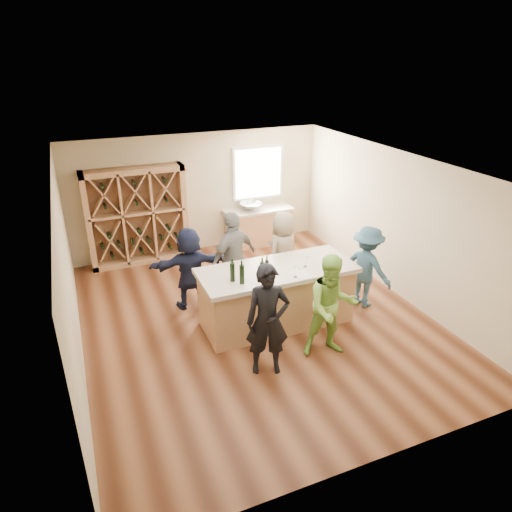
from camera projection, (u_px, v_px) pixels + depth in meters
name	position (u px, v px, depth m)	size (l,w,h in m)	color
floor	(255.00, 320.00, 8.41)	(6.00, 7.00, 0.10)	brown
ceiling	(255.00, 164.00, 7.20)	(6.00, 7.00, 0.10)	white
wall_back	(198.00, 193.00, 10.79)	(6.00, 0.10, 2.80)	#C9B792
wall_front	(382.00, 372.00, 4.82)	(6.00, 0.10, 2.80)	#C9B792
wall_left	(65.00, 280.00, 6.75)	(0.10, 7.00, 2.80)	#C9B792
wall_right	(400.00, 224.00, 8.86)	(0.10, 7.00, 2.80)	#C9B792
window_frame	(258.00, 173.00, 11.10)	(1.30, 0.06, 1.30)	white
window_pane	(258.00, 173.00, 11.07)	(1.18, 0.01, 1.18)	white
wine_rack	(137.00, 216.00, 10.16)	(2.20, 0.45, 2.20)	tan
back_counter_base	(258.00, 228.00, 11.38)	(1.60, 0.58, 0.86)	tan
back_counter_top	(258.00, 210.00, 11.19)	(1.70, 0.62, 0.06)	#C2B39F
sink	(251.00, 206.00, 11.07)	(0.54, 0.54, 0.19)	silver
faucet	(248.00, 202.00, 11.20)	(0.02, 0.02, 0.30)	silver
tasting_counter_base	(277.00, 298.00, 8.06)	(2.60, 1.00, 1.00)	tan
tasting_counter_top	(277.00, 270.00, 7.84)	(2.72, 1.12, 0.08)	#C2B39F
wine_bottle_a	(232.00, 272.00, 7.33)	(0.08, 0.08, 0.32)	black
wine_bottle_b	(242.00, 274.00, 7.25)	(0.08, 0.08, 0.32)	black
wine_bottle_d	(262.00, 270.00, 7.42)	(0.07, 0.07, 0.29)	black
wine_bottle_e	(267.00, 268.00, 7.53)	(0.07, 0.07, 0.27)	black
wine_glass_a	(268.00, 278.00, 7.31)	(0.07, 0.07, 0.17)	white
wine_glass_b	(296.00, 272.00, 7.49)	(0.06, 0.06, 0.17)	white
wine_glass_c	(329.00, 267.00, 7.66)	(0.07, 0.07, 0.18)	white
wine_glass_d	(305.00, 261.00, 7.84)	(0.07, 0.07, 0.20)	white
wine_glass_e	(334.00, 260.00, 7.90)	(0.07, 0.07, 0.19)	white
tasting_menu_a	(265.00, 281.00, 7.39)	(0.24, 0.32, 0.00)	white
tasting_menu_b	(303.00, 274.00, 7.61)	(0.22, 0.30, 0.00)	white
tasting_menu_c	(329.00, 270.00, 7.77)	(0.21, 0.28, 0.00)	white
person_near_left	(268.00, 321.00, 6.68)	(0.65, 0.47, 1.78)	black
person_near_right	(332.00, 307.00, 7.09)	(0.83, 0.46, 1.72)	#8CC64C
person_server	(366.00, 267.00, 8.51)	(1.03, 0.48, 1.59)	#335972
person_far_mid	(234.00, 259.00, 8.55)	(1.09, 0.56, 1.85)	slate
person_far_right	(283.00, 252.00, 9.06)	(0.81, 0.53, 1.66)	gray
person_far_left	(190.00, 268.00, 8.47)	(1.48, 0.53, 1.59)	#191E38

